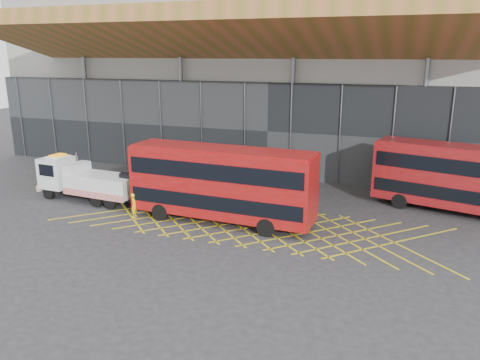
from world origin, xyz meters
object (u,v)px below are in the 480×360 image
at_px(bus_towed, 221,182).
at_px(worker, 134,205).
at_px(recovery_truck, 85,180).
at_px(bus_second, 462,177).

height_order(bus_towed, worker, bus_towed).
height_order(recovery_truck, worker, recovery_truck).
relative_size(recovery_truck, worker, 5.76).
distance_m(recovery_truck, bus_towed, 11.03).
relative_size(recovery_truck, bus_towed, 0.79).
bearing_deg(recovery_truck, bus_second, 17.85).
bearing_deg(recovery_truck, worker, -15.78).
height_order(recovery_truck, bus_towed, bus_towed).
height_order(bus_second, worker, bus_second).
xyz_separation_m(bus_towed, bus_second, (14.33, 6.74, -0.12)).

